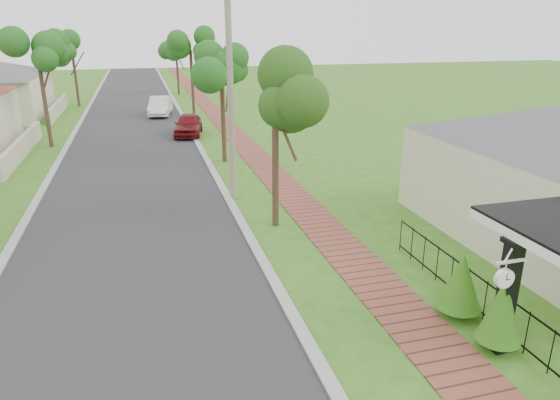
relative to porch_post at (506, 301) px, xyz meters
name	(u,v)px	position (x,y,z in m)	size (l,w,h in m)	color
ground	(281,354)	(-4.55, 1.00, -1.12)	(160.00, 160.00, 0.00)	#2E6B19
road	(133,149)	(-7.55, 21.00, -1.12)	(7.00, 120.00, 0.02)	#28282B
kerb_right	(199,146)	(-3.90, 21.00, -1.12)	(0.30, 120.00, 0.10)	#9E9E99
kerb_left	(63,154)	(-11.20, 21.00, -1.12)	(0.30, 120.00, 0.10)	#9E9E99
sidewalk	(243,143)	(-1.30, 21.00, -1.12)	(1.50, 120.00, 0.03)	brown
porch_post	(506,301)	(0.00, 0.00, 0.00)	(0.48, 0.48, 2.52)	black
picket_fence	(485,299)	(0.35, 1.00, -0.59)	(0.03, 8.02, 1.00)	black
street_trees	(129,58)	(-7.42, 27.84, 3.42)	(10.70, 37.65, 5.89)	#382619
hedge_row	(507,321)	(-0.10, -0.24, -0.32)	(0.93, 4.69, 1.80)	#1F5C12
parked_car_red	(188,125)	(-4.15, 24.06, -0.46)	(1.57, 3.90, 1.33)	maroon
parked_car_white	(160,106)	(-5.48, 32.26, -0.42)	(1.48, 4.26, 1.40)	white
near_tree	(275,103)	(-2.79, 8.00, 3.08)	(2.06, 2.06, 5.28)	#382619
utility_pole	(230,90)	(-3.65, 11.25, 3.14)	(1.20, 0.24, 8.39)	gray
station_clock	(505,277)	(-0.49, -0.40, 0.83)	(0.68, 0.13, 0.58)	white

